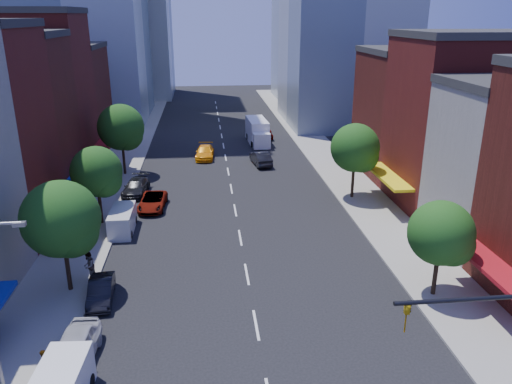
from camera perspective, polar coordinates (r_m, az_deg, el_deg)
The scene contains 23 objects.
sidewalk_left at distance 61.47m, azimuth -15.14°, elevation 3.06°, with size 5.00×120.00×0.15m, color gray.
sidewalk_right at distance 62.51m, azimuth 8.14°, elevation 3.82°, with size 5.00×120.00×0.15m, color gray.
bldg_left_3 at distance 51.61m, azimuth -27.07°, elevation 7.03°, with size 12.00×8.00×15.00m, color #501B14.
bldg_left_4 at distance 59.35m, azimuth -24.46°, elevation 9.79°, with size 12.00×9.00×17.00m, color maroon.
bldg_left_5 at distance 68.63m, azimuth -21.88°, elevation 9.53°, with size 12.00×10.00×13.00m, color #501B14.
bldg_right_2 at distance 49.33m, azimuth 22.82°, elevation 7.15°, with size 12.00×10.00×15.00m, color maroon.
bldg_right_3 at distance 58.30m, azimuth 18.10°, elevation 8.41°, with size 12.00×10.00×13.00m, color #501B14.
tree_left_near at distance 32.77m, azimuth -21.14°, elevation -3.21°, with size 4.80×4.80×7.30m.
tree_left_mid at distance 42.97m, azimuth -17.57°, elevation 2.01°, with size 4.20×4.20×6.65m.
tree_left_far at distance 56.15m, azimuth -15.02°, elevation 6.96°, with size 5.00×5.00×7.75m.
tree_right_near at distance 32.41m, azimuth 20.64°, elevation -4.70°, with size 4.00×4.00×6.20m.
tree_right_far at distance 47.98m, azimuth 11.44°, elevation 4.75°, with size 4.60×4.60×7.20m.
parked_car_front at distance 28.05m, azimuth -20.00°, elevation -16.53°, with size 1.95×4.84×1.65m, color silver.
parked_car_second at distance 32.96m, azimuth -17.30°, elevation -10.74°, with size 1.42×4.06×1.34m, color black.
parked_car_third at distance 46.70m, azimuth -11.73°, elevation -1.07°, with size 2.27×4.93×1.37m, color #999999.
parked_car_rear at distance 50.85m, azimuth -13.56°, elevation 0.56°, with size 2.06×5.08×1.47m, color black.
cargo_van_far at distance 42.21m, azimuth -15.05°, elevation -3.24°, with size 1.84×4.47×1.90m.
taxi at distance 62.37m, azimuth -5.87°, elevation 4.54°, with size 2.15×5.29×1.54m, color #FD9F0D.
traffic_car_oncoming at distance 59.31m, azimuth 0.55°, elevation 3.90°, with size 1.71×4.91×1.62m, color black.
traffic_car_far at distance 72.45m, azimuth 1.23°, elevation 6.70°, with size 1.65×4.09×1.39m, color #999999.
box_truck at distance 69.57m, azimuth 0.19°, elevation 6.86°, with size 2.78×8.11×3.22m.
pedestrian_near at distance 27.17m, azimuth -22.86°, elevation -17.80°, with size 0.62×0.41×1.70m, color #999999.
pedestrian_far at distance 35.17m, azimuth -18.57°, elevation -8.01°, with size 0.96×0.75×1.98m, color #999999.
Camera 1 is at (-2.59, -18.31, 16.80)m, focal length 35.00 mm.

